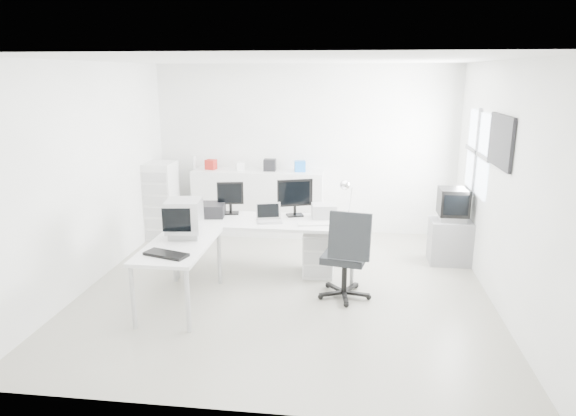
# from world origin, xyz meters

# --- Properties ---
(floor) EXTENTS (5.00, 5.00, 0.01)m
(floor) POSITION_xyz_m (0.00, 0.00, 0.00)
(floor) COLOR beige
(floor) RESTS_ON ground
(ceiling) EXTENTS (5.00, 5.00, 0.01)m
(ceiling) POSITION_xyz_m (0.00, 0.00, 2.80)
(ceiling) COLOR white
(ceiling) RESTS_ON back_wall
(back_wall) EXTENTS (5.00, 0.02, 2.80)m
(back_wall) POSITION_xyz_m (0.00, 2.50, 1.40)
(back_wall) COLOR white
(back_wall) RESTS_ON floor
(left_wall) EXTENTS (0.02, 5.00, 2.80)m
(left_wall) POSITION_xyz_m (-2.50, 0.00, 1.40)
(left_wall) COLOR white
(left_wall) RESTS_ON floor
(right_wall) EXTENTS (0.02, 5.00, 2.80)m
(right_wall) POSITION_xyz_m (2.50, 0.00, 1.40)
(right_wall) COLOR white
(right_wall) RESTS_ON floor
(window) EXTENTS (0.02, 1.20, 1.10)m
(window) POSITION_xyz_m (2.48, 1.20, 1.60)
(window) COLOR white
(window) RESTS_ON right_wall
(wall_picture) EXTENTS (0.04, 0.90, 0.60)m
(wall_picture) POSITION_xyz_m (2.47, 0.10, 1.90)
(wall_picture) COLOR black
(wall_picture) RESTS_ON right_wall
(main_desk) EXTENTS (2.40, 0.80, 0.75)m
(main_desk) POSITION_xyz_m (-0.32, 0.48, 0.38)
(main_desk) COLOR silver
(main_desk) RESTS_ON floor
(side_desk) EXTENTS (0.70, 1.40, 0.75)m
(side_desk) POSITION_xyz_m (-1.17, -0.62, 0.38)
(side_desk) COLOR silver
(side_desk) RESTS_ON floor
(drawer_pedestal) EXTENTS (0.40, 0.50, 0.60)m
(drawer_pedestal) POSITION_xyz_m (0.38, 0.53, 0.30)
(drawer_pedestal) COLOR silver
(drawer_pedestal) RESTS_ON floor
(inkjet_printer) EXTENTS (0.53, 0.43, 0.17)m
(inkjet_printer) POSITION_xyz_m (-1.17, 0.58, 0.84)
(inkjet_printer) COLOR black
(inkjet_printer) RESTS_ON main_desk
(lcd_monitor_small) EXTENTS (0.39, 0.27, 0.46)m
(lcd_monitor_small) POSITION_xyz_m (-0.87, 0.73, 0.98)
(lcd_monitor_small) COLOR black
(lcd_monitor_small) RESTS_ON main_desk
(lcd_monitor_large) EXTENTS (0.53, 0.35, 0.51)m
(lcd_monitor_large) POSITION_xyz_m (0.03, 0.73, 1.00)
(lcd_monitor_large) COLOR black
(lcd_monitor_large) RESTS_ON main_desk
(laptop) EXTENTS (0.40, 0.41, 0.22)m
(laptop) POSITION_xyz_m (-0.27, 0.38, 0.86)
(laptop) COLOR #B7B7BA
(laptop) RESTS_ON main_desk
(white_keyboard) EXTENTS (0.44, 0.22, 0.02)m
(white_keyboard) POSITION_xyz_m (0.33, 0.33, 0.76)
(white_keyboard) COLOR silver
(white_keyboard) RESTS_ON main_desk
(white_mouse) EXTENTS (0.06, 0.06, 0.06)m
(white_mouse) POSITION_xyz_m (0.63, 0.38, 0.78)
(white_mouse) COLOR silver
(white_mouse) RESTS_ON main_desk
(laser_printer) EXTENTS (0.37, 0.33, 0.18)m
(laser_printer) POSITION_xyz_m (0.43, 0.70, 0.84)
(laser_printer) COLOR #ABABAB
(laser_printer) RESTS_ON main_desk
(desk_lamp) EXTENTS (0.20, 0.20, 0.46)m
(desk_lamp) POSITION_xyz_m (0.78, 0.78, 0.98)
(desk_lamp) COLOR silver
(desk_lamp) RESTS_ON main_desk
(crt_monitor) EXTENTS (0.48, 0.48, 0.49)m
(crt_monitor) POSITION_xyz_m (-1.17, -0.37, 1.00)
(crt_monitor) COLOR #B7B7BA
(crt_monitor) RESTS_ON side_desk
(black_keyboard) EXTENTS (0.52, 0.33, 0.03)m
(black_keyboard) POSITION_xyz_m (-1.17, -1.02, 0.77)
(black_keyboard) COLOR black
(black_keyboard) RESTS_ON side_desk
(office_chair) EXTENTS (0.78, 0.78, 1.14)m
(office_chair) POSITION_xyz_m (0.74, -0.17, 0.57)
(office_chair) COLOR #272A2C
(office_chair) RESTS_ON floor
(tv_cabinet) EXTENTS (0.58, 0.47, 0.63)m
(tv_cabinet) POSITION_xyz_m (2.22, 1.19, 0.32)
(tv_cabinet) COLOR gray
(tv_cabinet) RESTS_ON floor
(crt_tv) EXTENTS (0.50, 0.48, 0.45)m
(crt_tv) POSITION_xyz_m (2.22, 1.19, 0.86)
(crt_tv) COLOR black
(crt_tv) RESTS_ON tv_cabinet
(sideboard) EXTENTS (2.17, 0.54, 1.08)m
(sideboard) POSITION_xyz_m (-0.76, 2.24, 0.54)
(sideboard) COLOR silver
(sideboard) RESTS_ON floor
(clutter_box_a) EXTENTS (0.19, 0.18, 0.16)m
(clutter_box_a) POSITION_xyz_m (-1.56, 2.24, 1.17)
(clutter_box_a) COLOR #A81E18
(clutter_box_a) RESTS_ON sideboard
(clutter_box_b) EXTENTS (0.16, 0.15, 0.13)m
(clutter_box_b) POSITION_xyz_m (-1.06, 2.24, 1.15)
(clutter_box_b) COLOR silver
(clutter_box_b) RESTS_ON sideboard
(clutter_box_c) EXTENTS (0.19, 0.18, 0.19)m
(clutter_box_c) POSITION_xyz_m (-0.56, 2.24, 1.18)
(clutter_box_c) COLOR black
(clutter_box_c) RESTS_ON sideboard
(clutter_box_d) EXTENTS (0.20, 0.18, 0.17)m
(clutter_box_d) POSITION_xyz_m (-0.06, 2.24, 1.17)
(clutter_box_d) COLOR blue
(clutter_box_d) RESTS_ON sideboard
(clutter_bottle) EXTENTS (0.07, 0.07, 0.22)m
(clutter_bottle) POSITION_xyz_m (-1.86, 2.28, 1.19)
(clutter_bottle) COLOR silver
(clutter_bottle) RESTS_ON sideboard
(filing_cabinet) EXTENTS (0.44, 0.53, 1.26)m
(filing_cabinet) POSITION_xyz_m (-2.28, 1.80, 0.63)
(filing_cabinet) COLOR silver
(filing_cabinet) RESTS_ON floor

